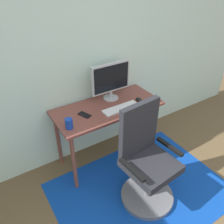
% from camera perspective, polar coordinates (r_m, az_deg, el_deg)
% --- Properties ---
extents(wall_back, '(6.00, 0.10, 2.60)m').
position_cam_1_polar(wall_back, '(2.52, -12.59, 13.00)').
color(wall_back, silver).
rests_on(wall_back, ground).
extents(area_rug, '(1.83, 1.35, 0.01)m').
position_cam_1_polar(area_rug, '(2.73, 7.12, -18.62)').
color(area_rug, '#0E3D9D').
rests_on(area_rug, ground).
extents(desk, '(1.22, 0.56, 0.76)m').
position_cam_1_polar(desk, '(2.66, -1.07, -0.44)').
color(desk, brown).
rests_on(desk, ground).
extents(monitor, '(0.49, 0.18, 0.44)m').
position_cam_1_polar(monitor, '(2.65, -0.31, 8.11)').
color(monitor, '#B2B2B7').
rests_on(monitor, desk).
extents(keyboard, '(0.43, 0.13, 0.02)m').
position_cam_1_polar(keyboard, '(2.56, 2.22, 0.94)').
color(keyboard, white).
rests_on(keyboard, desk).
extents(computer_mouse, '(0.06, 0.10, 0.03)m').
position_cam_1_polar(computer_mouse, '(2.72, 6.73, 3.07)').
color(computer_mouse, black).
rests_on(computer_mouse, desk).
extents(coffee_cup, '(0.08, 0.08, 0.11)m').
position_cam_1_polar(coffee_cup, '(2.28, -10.54, -2.82)').
color(coffee_cup, '#1338A5').
rests_on(coffee_cup, desk).
extents(cell_phone, '(0.11, 0.16, 0.01)m').
position_cam_1_polar(cell_phone, '(2.47, -6.79, -0.68)').
color(cell_phone, black).
rests_on(cell_phone, desk).
extents(office_chair, '(0.57, 0.56, 1.09)m').
position_cam_1_polar(office_chair, '(2.39, 8.35, -12.91)').
color(office_chair, slate).
rests_on(office_chair, ground).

